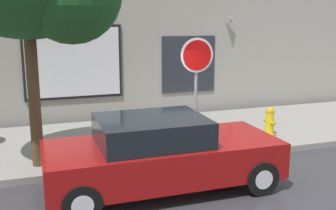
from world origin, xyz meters
TOP-DOWN VIEW (x-y plane):
  - ground_plane at (0.00, 0.00)m, footprint 60.00×60.00m
  - sidewalk at (0.00, 3.00)m, footprint 20.00×4.00m
  - building_facade at (-0.00, 5.50)m, footprint 20.00×0.67m
  - parked_car at (-0.08, -0.01)m, footprint 4.32×1.86m
  - fire_hydrant at (3.56, 2.01)m, footprint 0.30×0.44m
  - stop_sign at (1.21, 1.38)m, footprint 0.76×0.10m

SIDE VIEW (x-z plane):
  - ground_plane at x=0.00m, z-range 0.00..0.00m
  - sidewalk at x=0.00m, z-range 0.00..0.15m
  - fire_hydrant at x=3.56m, z-range 0.14..0.89m
  - parked_car at x=-0.08m, z-range -0.01..1.39m
  - stop_sign at x=1.21m, z-range 0.69..3.28m
  - building_facade at x=0.00m, z-range -0.02..6.98m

